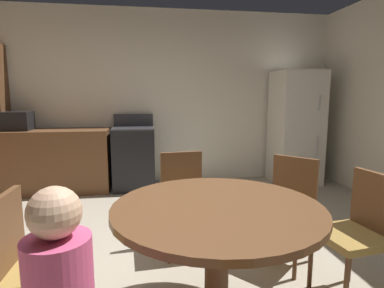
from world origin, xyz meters
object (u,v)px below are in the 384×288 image
(oven_range, at_px, (134,157))
(chair_northeast, at_px, (288,203))
(microwave, at_px, (14,121))
(dining_table, at_px, (217,231))
(chair_east, at_px, (360,228))
(refrigerator, at_px, (296,128))
(chair_north, at_px, (184,195))
(chair_west, at_px, (31,261))

(oven_range, height_order, chair_northeast, oven_range)
(microwave, xyz_separation_m, dining_table, (2.19, -3.00, -0.43))
(oven_range, height_order, dining_table, oven_range)
(dining_table, xyz_separation_m, chair_northeast, (0.76, 0.67, -0.10))
(chair_northeast, relative_size, chair_east, 1.00)
(refrigerator, distance_m, dining_table, 3.55)
(refrigerator, relative_size, chair_northeast, 2.02)
(microwave, height_order, chair_north, microwave)
(chair_east, bearing_deg, chair_west, -3.80)
(microwave, bearing_deg, oven_range, 0.13)
(dining_table, bearing_deg, chair_northeast, 41.40)
(chair_north, bearing_deg, chair_east, 46.68)
(dining_table, height_order, chair_north, chair_north)
(dining_table, distance_m, chair_north, 1.02)
(oven_range, distance_m, dining_table, 3.06)
(microwave, height_order, dining_table, microwave)
(microwave, bearing_deg, chair_northeast, -38.33)
(microwave, bearing_deg, dining_table, -53.89)
(microwave, xyz_separation_m, chair_east, (3.20, -2.88, -0.53))
(chair_north, bearing_deg, chair_northeast, 63.81)
(oven_range, xyz_separation_m, chair_north, (0.50, -2.00, 0.03))
(oven_range, relative_size, refrigerator, 0.62)
(oven_range, distance_m, chair_west, 3.03)
(microwave, xyz_separation_m, chair_northeast, (2.95, -2.33, -0.53))
(dining_table, distance_m, chair_east, 1.02)
(dining_table, height_order, chair_east, chair_east)
(oven_range, bearing_deg, chair_east, -61.35)
(microwave, relative_size, chair_north, 0.51)
(chair_north, distance_m, chair_northeast, 0.89)
(chair_north, xyz_separation_m, chair_east, (1.07, -0.88, 0.00))
(refrigerator, bearing_deg, chair_west, -135.24)
(oven_range, distance_m, refrigerator, 2.56)
(chair_west, bearing_deg, microwave, 111.91)
(oven_range, xyz_separation_m, chair_west, (-0.45, -3.00, 0.03))
(chair_north, relative_size, chair_northeast, 1.00)
(chair_northeast, distance_m, chair_east, 0.60)
(refrigerator, distance_m, chair_east, 3.01)
(microwave, relative_size, chair_west, 0.51)
(oven_range, distance_m, chair_north, 2.06)
(chair_northeast, xyz_separation_m, chair_west, (-1.77, -0.66, 0.00))
(dining_table, bearing_deg, chair_north, 93.79)
(oven_range, height_order, chair_west, oven_range)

